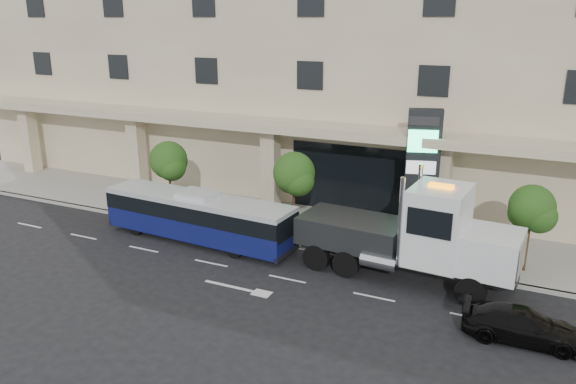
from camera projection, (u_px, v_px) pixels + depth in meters
The scene contains 11 objects.
ground at pixel (301, 266), 26.31m from camera, with size 120.00×120.00×0.00m, color black.
sidewalk at pixel (338, 230), 30.61m from camera, with size 120.00×6.00×0.15m, color gray.
curb at pixel (317, 250), 28.01m from camera, with size 120.00×0.30×0.15m, color gray.
convention_center at pixel (397, 37), 36.70m from camera, with size 60.00×17.60×20.00m.
tree_left at pixel (169, 163), 32.53m from camera, with size 2.27×2.20×4.22m.
tree_mid at pixel (294, 176), 29.25m from camera, with size 2.28×2.20×4.38m.
tree_right at pixel (532, 211), 24.66m from camera, with size 2.10×2.00×4.04m.
city_bus at pixel (198, 216), 28.92m from camera, with size 10.73×2.89×2.69m.
tow_truck at pixel (414, 236), 24.40m from camera, with size 10.99×3.39×4.99m.
black_sedan at pixel (523, 325), 20.08m from camera, with size 1.70×4.19×1.22m, color black.
signage_pylon at pixel (422, 174), 28.54m from camera, with size 1.77×1.04×6.72m.
Camera 1 is at (9.66, -22.08, 11.12)m, focal length 35.00 mm.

